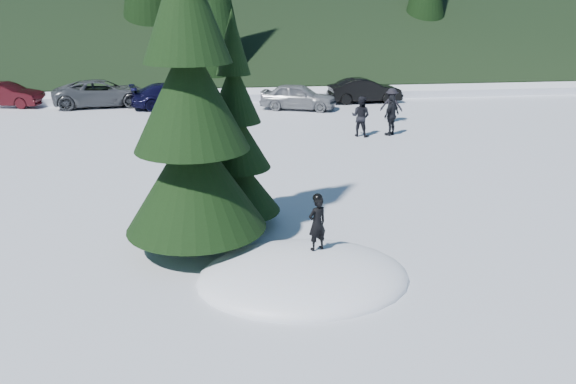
{
  "coord_description": "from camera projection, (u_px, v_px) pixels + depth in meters",
  "views": [
    {
      "loc": [
        -1.78,
        -10.4,
        5.49
      ],
      "look_at": [
        0.01,
        2.42,
        1.1
      ],
      "focal_mm": 35.0,
      "sensor_mm": 36.0,
      "label": 1
    }
  ],
  "objects": [
    {
      "name": "adult_1",
      "position": [
        392.0,
        115.0,
        24.11
      ],
      "size": [
        1.06,
        0.98,
        1.75
      ],
      "primitive_type": "imported",
      "rotation": [
        0.0,
        0.0,
        3.84
      ],
      "color": "black",
      "rests_on": "ground"
    },
    {
      "name": "child_skier",
      "position": [
        317.0,
        223.0,
        11.8
      ],
      "size": [
        0.51,
        0.44,
        1.19
      ],
      "primitive_type": "imported",
      "rotation": [
        0.0,
        0.0,
        3.57
      ],
      "color": "black",
      "rests_on": "snow_mound"
    },
    {
      "name": "snow_mound",
      "position": [
        304.0,
        278.0,
        11.75
      ],
      "size": [
        4.48,
        3.52,
        0.96
      ],
      "primitive_type": "ellipsoid",
      "color": "white",
      "rests_on": "ground"
    },
    {
      "name": "spruce_short",
      "position": [
        236.0,
        146.0,
        13.92
      ],
      "size": [
        2.2,
        2.2,
        5.37
      ],
      "color": "black",
      "rests_on": "ground"
    },
    {
      "name": "car_4",
      "position": [
        298.0,
        97.0,
        30.02
      ],
      "size": [
        4.37,
        2.94,
        1.38
      ],
      "primitive_type": "imported",
      "rotation": [
        0.0,
        0.0,
        1.22
      ],
      "color": "gray",
      "rests_on": "ground"
    },
    {
      "name": "ground",
      "position": [
        304.0,
        278.0,
        11.75
      ],
      "size": [
        200.0,
        200.0,
        0.0
      ],
      "primitive_type": "plane",
      "color": "silver",
      "rests_on": "ground"
    },
    {
      "name": "car_1",
      "position": [
        6.0,
        95.0,
        30.78
      ],
      "size": [
        4.25,
        2.25,
        1.33
      ],
      "primitive_type": "imported",
      "rotation": [
        0.0,
        0.0,
        1.35
      ],
      "color": "black",
      "rests_on": "ground"
    },
    {
      "name": "adult_2",
      "position": [
        391.0,
        105.0,
        26.8
      ],
      "size": [
        1.2,
        0.95,
        1.62
      ],
      "primitive_type": "imported",
      "rotation": [
        0.0,
        0.0,
        2.77
      ],
      "color": "black",
      "rests_on": "ground"
    },
    {
      "name": "car_5",
      "position": [
        365.0,
        91.0,
        32.11
      ],
      "size": [
        4.21,
        1.61,
        1.37
      ],
      "primitive_type": "imported",
      "rotation": [
        0.0,
        0.0,
        1.61
      ],
      "color": "black",
      "rests_on": "ground"
    },
    {
      "name": "car_3",
      "position": [
        174.0,
        95.0,
        30.49
      ],
      "size": [
        4.91,
        2.75,
        1.34
      ],
      "primitive_type": "imported",
      "rotation": [
        0.0,
        0.0,
        1.77
      ],
      "color": "black",
      "rests_on": "ground"
    },
    {
      "name": "car_2",
      "position": [
        103.0,
        93.0,
        30.94
      ],
      "size": [
        5.48,
        3.02,
        1.45
      ],
      "primitive_type": "imported",
      "rotation": [
        0.0,
        0.0,
        1.69
      ],
      "color": "#484B4F",
      "rests_on": "ground"
    },
    {
      "name": "adult_0",
      "position": [
        361.0,
        116.0,
        23.95
      ],
      "size": [
        1.06,
        1.01,
        1.72
      ],
      "primitive_type": "imported",
      "rotation": [
        0.0,
        0.0,
        2.54
      ],
      "color": "black",
      "rests_on": "ground"
    },
    {
      "name": "spruce_tall",
      "position": [
        191.0,
        108.0,
        12.09
      ],
      "size": [
        3.2,
        3.2,
        8.6
      ],
      "color": "black",
      "rests_on": "ground"
    }
  ]
}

